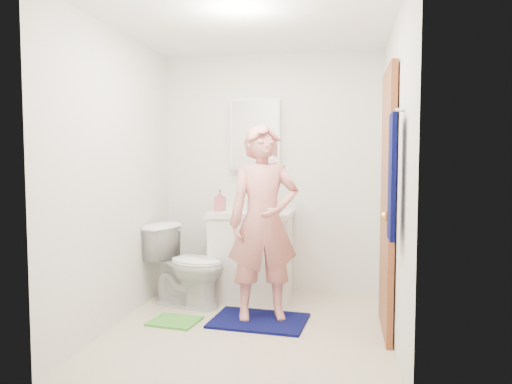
% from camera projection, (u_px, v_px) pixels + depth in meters
% --- Properties ---
extents(floor, '(2.20, 2.40, 0.02)m').
position_uv_depth(floor, '(249.00, 330.00, 3.98)').
color(floor, beige).
rests_on(floor, ground).
extents(ceiling, '(2.20, 2.40, 0.02)m').
position_uv_depth(ceiling, '(249.00, 21.00, 3.81)').
color(ceiling, white).
rests_on(ceiling, ground).
extents(wall_back, '(2.20, 0.02, 2.40)m').
position_uv_depth(wall_back, '(271.00, 174.00, 5.08)').
color(wall_back, silver).
rests_on(wall_back, ground).
extents(wall_front, '(2.20, 0.02, 2.40)m').
position_uv_depth(wall_front, '(208.00, 190.00, 2.71)').
color(wall_front, silver).
rests_on(wall_front, ground).
extents(wall_left, '(0.02, 2.40, 2.40)m').
position_uv_depth(wall_left, '(116.00, 178.00, 4.09)').
color(wall_left, silver).
rests_on(wall_left, ground).
extents(wall_right, '(0.02, 2.40, 2.40)m').
position_uv_depth(wall_right, '(396.00, 181.00, 3.70)').
color(wall_right, silver).
rests_on(wall_right, ground).
extents(vanity_cabinet, '(0.75, 0.55, 0.80)m').
position_uv_depth(vanity_cabinet, '(252.00, 256.00, 4.88)').
color(vanity_cabinet, white).
rests_on(vanity_cabinet, floor).
extents(countertop, '(0.79, 0.59, 0.05)m').
position_uv_depth(countertop, '(252.00, 213.00, 4.85)').
color(countertop, white).
rests_on(countertop, vanity_cabinet).
extents(sink_basin, '(0.40, 0.40, 0.03)m').
position_uv_depth(sink_basin, '(252.00, 212.00, 4.85)').
color(sink_basin, white).
rests_on(sink_basin, countertop).
extents(faucet, '(0.03, 0.03, 0.12)m').
position_uv_depth(faucet, '(255.00, 203.00, 5.02)').
color(faucet, silver).
rests_on(faucet, countertop).
extents(medicine_cabinet, '(0.50, 0.12, 0.70)m').
position_uv_depth(medicine_cabinet, '(256.00, 134.00, 5.01)').
color(medicine_cabinet, white).
rests_on(medicine_cabinet, wall_back).
extents(mirror_panel, '(0.46, 0.01, 0.66)m').
position_uv_depth(mirror_panel, '(255.00, 134.00, 4.95)').
color(mirror_panel, white).
rests_on(mirror_panel, wall_back).
extents(door, '(0.05, 0.80, 2.05)m').
position_uv_depth(door, '(387.00, 202.00, 3.87)').
color(door, '#9C502B').
rests_on(door, ground).
extents(door_knob, '(0.07, 0.07, 0.07)m').
position_uv_depth(door_knob, '(385.00, 216.00, 3.57)').
color(door_knob, gold).
rests_on(door_knob, door).
extents(towel, '(0.03, 0.24, 0.80)m').
position_uv_depth(towel, '(392.00, 177.00, 3.15)').
color(towel, '#070A42').
rests_on(towel, wall_right).
extents(towel_hook, '(0.06, 0.02, 0.02)m').
position_uv_depth(towel_hook, '(400.00, 110.00, 3.12)').
color(towel_hook, silver).
rests_on(towel_hook, wall_right).
extents(toilet, '(0.82, 0.61, 0.75)m').
position_uv_depth(toilet, '(187.00, 265.00, 4.61)').
color(toilet, white).
rests_on(toilet, floor).
extents(bath_mat, '(0.82, 0.62, 0.02)m').
position_uv_depth(bath_mat, '(259.00, 321.00, 4.16)').
color(bath_mat, '#070A42').
rests_on(bath_mat, floor).
extents(green_rug, '(0.43, 0.38, 0.02)m').
position_uv_depth(green_rug, '(175.00, 321.00, 4.15)').
color(green_rug, '#52AE3A').
rests_on(green_rug, floor).
extents(soap_dispenser, '(0.10, 0.10, 0.21)m').
position_uv_depth(soap_dispenser, '(220.00, 200.00, 4.83)').
color(soap_dispenser, '#B85664').
rests_on(soap_dispenser, countertop).
extents(toothbrush_cup, '(0.17, 0.17, 0.11)m').
position_uv_depth(toothbrush_cup, '(266.00, 205.00, 4.91)').
color(toothbrush_cup, '#814292').
rests_on(toothbrush_cup, countertop).
extents(man, '(0.68, 0.55, 1.62)m').
position_uv_depth(man, '(263.00, 222.00, 4.15)').
color(man, '#D47E77').
rests_on(man, bath_mat).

